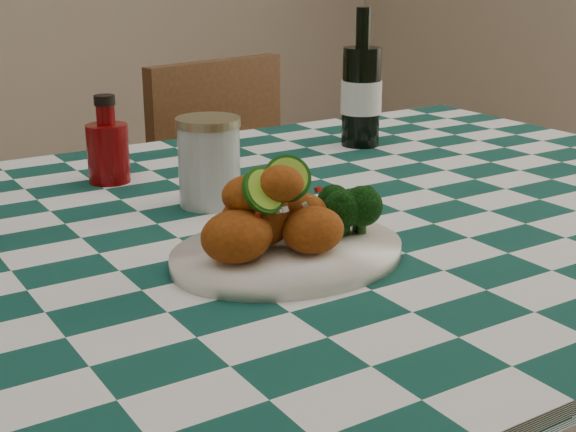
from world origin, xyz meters
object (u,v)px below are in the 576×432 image
fried_chicken_pile (276,209)px  wooden_chair_right (267,248)px  mason_jar (209,162)px  ketchup_bottle (107,139)px  plate (288,254)px  beer_bottle (362,78)px

fried_chicken_pile → wooden_chair_right: bearing=59.8°
fried_chicken_pile → mason_jar: size_ratio=1.22×
ketchup_bottle → wooden_chair_right: (0.53, 0.42, -0.41)m
wooden_chair_right → ketchup_bottle: bearing=-153.2°
plate → beer_bottle: size_ratio=1.12×
plate → fried_chicken_pile: bearing=180.0°
beer_bottle → ketchup_bottle: bearing=179.3°
plate → mason_jar: (0.03, 0.25, 0.05)m
mason_jar → beer_bottle: beer_bottle is taller
fried_chicken_pile → plate: bearing=0.0°
ketchup_bottle → wooden_chair_right: bearing=38.2°
fried_chicken_pile → ketchup_bottle: 0.44m
mason_jar → beer_bottle: 0.45m
mason_jar → wooden_chair_right: bearing=53.3°
ketchup_bottle → beer_bottle: bearing=-0.7°
mason_jar → fried_chicken_pile: bearing=-99.8°
plate → ketchup_bottle: ketchup_bottle is taller
mason_jar → beer_bottle: bearing=24.5°
ketchup_bottle → mason_jar: bearing=-67.9°
beer_bottle → wooden_chair_right: beer_bottle is taller
ketchup_bottle → plate: bearing=-83.3°
fried_chicken_pile → beer_bottle: size_ratio=0.61×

